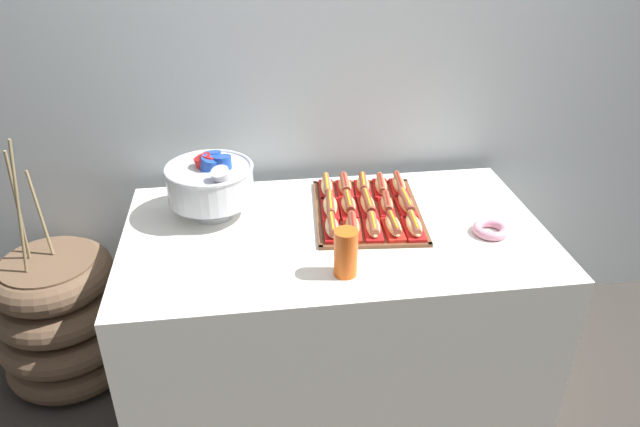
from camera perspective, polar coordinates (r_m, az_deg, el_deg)
name	(u,v)px	position (r m, az deg, el deg)	size (l,w,h in m)	color
ground_plane	(333,384)	(2.68, 1.24, -16.17)	(10.00, 10.00, 0.00)	#38332D
back_wall	(315,53)	(2.52, -0.51, 15.30)	(6.00, 0.10, 2.60)	#B2BCC1
buffet_table	(334,309)	(2.40, 1.35, -9.24)	(1.56, 0.89, 0.79)	white
floor_vase	(64,318)	(2.80, -23.61, -9.27)	(0.57, 0.57, 1.13)	brown
serving_tray	(367,212)	(2.31, 4.61, 0.17)	(0.45, 0.56, 0.01)	brown
hot_dog_0	(332,228)	(2.13, 1.16, -1.37)	(0.07, 0.16, 0.06)	#B21414
hot_dog_1	(352,227)	(2.14, 3.16, -1.32)	(0.08, 0.17, 0.06)	red
hot_dog_2	(373,227)	(2.15, 5.15, -1.31)	(0.08, 0.17, 0.06)	red
hot_dog_3	(393,226)	(2.16, 7.13, -1.24)	(0.07, 0.17, 0.06)	red
hot_dog_4	(414,226)	(2.17, 9.08, -1.21)	(0.08, 0.18, 0.06)	red
hot_dog_5	(329,206)	(2.28, 0.89, 0.71)	(0.09, 0.19, 0.06)	#B21414
hot_dog_6	(348,205)	(2.28, 2.77, 0.83)	(0.08, 0.16, 0.06)	#B21414
hot_dog_7	(368,204)	(2.29, 4.64, 0.89)	(0.07, 0.18, 0.06)	red
hot_dog_8	(387,205)	(2.30, 6.49, 0.86)	(0.08, 0.16, 0.06)	red
hot_dog_9	(406,204)	(2.31, 8.33, 0.96)	(0.07, 0.18, 0.06)	red
hot_dog_10	(327,187)	(2.42, 0.65, 2.60)	(0.07, 0.18, 0.06)	red
hot_dog_11	(345,186)	(2.43, 2.42, 2.69)	(0.08, 0.16, 0.06)	red
hot_dog_12	(363,186)	(2.43, 4.18, 2.72)	(0.09, 0.16, 0.06)	red
hot_dog_13	(381,186)	(2.45, 5.92, 2.67)	(0.08, 0.18, 0.06)	#B21414
hot_dog_14	(399,185)	(2.46, 7.66, 2.74)	(0.08, 0.18, 0.06)	red
punch_bowl	(211,181)	(2.26, -10.53, 3.09)	(0.34, 0.34, 0.25)	silver
cup_stack	(346,253)	(1.91, 2.51, -3.84)	(0.08, 0.08, 0.16)	#EA5B19
donut	(491,229)	(2.25, 16.22, -1.50)	(0.13, 0.13, 0.03)	pink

